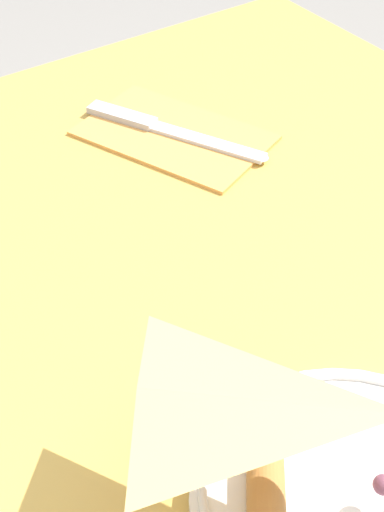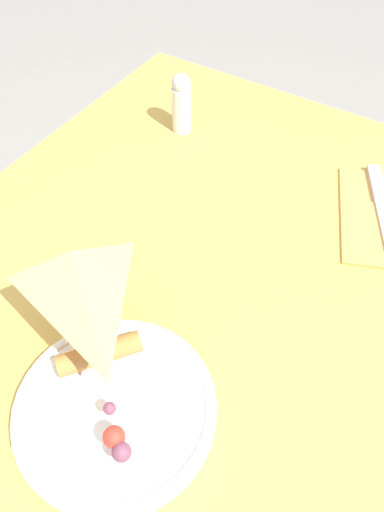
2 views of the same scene
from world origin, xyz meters
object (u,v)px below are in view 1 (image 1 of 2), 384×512
(dining_table, at_px, (261,431))
(napkin_folded, at_px, (174,135))
(plate_pizza, at_px, (361,499))
(butter_knife, at_px, (165,129))

(dining_table, relative_size, napkin_folded, 4.60)
(dining_table, xyz_separation_m, plate_pizza, (0.14, -0.04, 0.12))
(dining_table, xyz_separation_m, butter_knife, (-0.30, 0.10, 0.11))
(butter_knife, bearing_deg, plate_pizza, -44.67)
(dining_table, distance_m, butter_knife, 0.34)
(napkin_folded, xyz_separation_m, butter_knife, (-0.01, -0.01, 0.00))
(napkin_folded, bearing_deg, butter_knife, -153.11)
(dining_table, distance_m, plate_pizza, 0.19)
(butter_knife, bearing_deg, dining_table, -45.48)
(dining_table, height_order, butter_knife, butter_knife)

